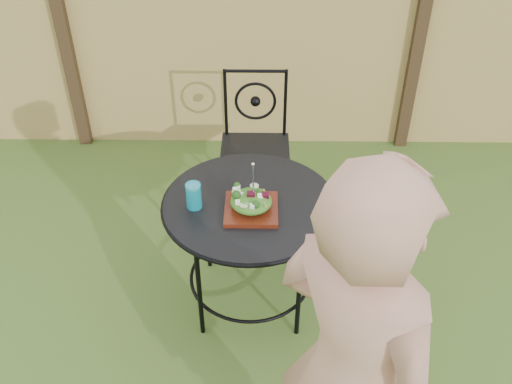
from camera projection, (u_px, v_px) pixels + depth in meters
ground at (231, 361)px, 3.04m from camera, size 60.00×60.00×0.00m
fence at (241, 30)px, 4.19m from camera, size 8.00×0.12×1.90m
patio_table at (250, 222)px, 3.04m from camera, size 0.92×0.92×0.72m
patio_chair at (255, 141)px, 3.82m from camera, size 0.46×0.46×0.95m
diner at (351, 379)px, 1.91m from camera, size 0.77×0.78×1.81m
salad_plate at (251, 209)px, 2.89m from camera, size 0.27×0.27×0.02m
salad at (251, 201)px, 2.86m from camera, size 0.21×0.21×0.08m
fork at (253, 180)px, 2.78m from camera, size 0.01×0.01×0.18m
drinking_glass at (194, 196)px, 2.88m from camera, size 0.08×0.08×0.14m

